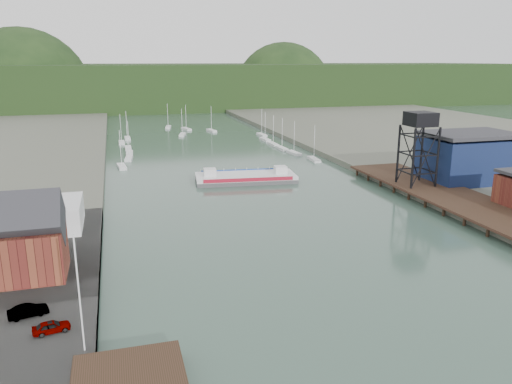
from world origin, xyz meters
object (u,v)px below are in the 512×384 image
car_west_a (51,327)px  chain_ferry (246,177)px  harbor_building (15,245)px  lift_tower (420,124)px

car_west_a → chain_ferry: bearing=-42.2°
harbor_building → car_west_a: size_ratio=3.23×
chain_ferry → car_west_a: bearing=-113.9°
lift_tower → car_west_a: bearing=-148.6°
harbor_building → lift_tower: (77.00, 28.00, 9.56)m
harbor_building → chain_ferry: bearing=48.7°
harbor_building → chain_ferry: (43.50, 49.44, -5.08)m
chain_ferry → harbor_building: bearing=-125.0°
harbor_building → car_west_a: (5.56, -15.59, -3.84)m
harbor_building → chain_ferry: harbor_building is taller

